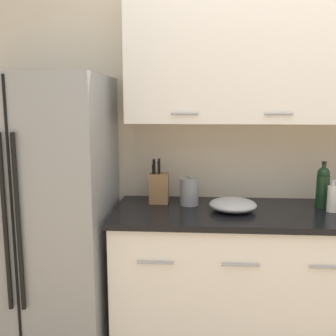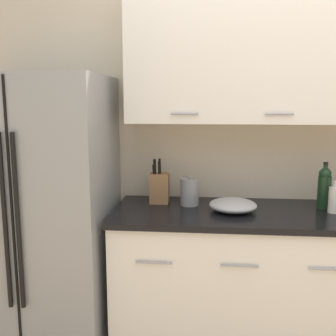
{
  "view_description": "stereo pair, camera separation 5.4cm",
  "coord_description": "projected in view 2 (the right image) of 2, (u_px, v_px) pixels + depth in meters",
  "views": [
    {
      "loc": [
        -0.64,
        -1.36,
        1.56
      ],
      "look_at": [
        -0.79,
        0.95,
        1.16
      ],
      "focal_mm": 42.0,
      "sensor_mm": 36.0,
      "label": 1
    },
    {
      "loc": [
        -0.58,
        -1.35,
        1.56
      ],
      "look_at": [
        -0.79,
        0.95,
        1.16
      ],
      "focal_mm": 42.0,
      "sensor_mm": 36.0,
      "label": 2
    }
  ],
  "objects": [
    {
      "name": "wine_bottle",
      "position": [
        324.0,
        187.0,
        2.37
      ],
      "size": [
        0.08,
        0.08,
        0.28
      ],
      "color": "black",
      "rests_on": "counter_unit"
    },
    {
      "name": "knife_block",
      "position": [
        159.0,
        187.0,
        2.51
      ],
      "size": [
        0.12,
        0.11,
        0.28
      ],
      "color": "olive",
      "rests_on": "counter_unit"
    },
    {
      "name": "counter_unit",
      "position": [
        271.0,
        282.0,
        2.4
      ],
      "size": [
        1.91,
        0.64,
        0.91
      ],
      "color": "black",
      "rests_on": "ground_plane"
    },
    {
      "name": "soap_dispenser",
      "position": [
        334.0,
        200.0,
        2.28
      ],
      "size": [
        0.06,
        0.06,
        0.19
      ],
      "color": "silver",
      "rests_on": "counter_unit"
    },
    {
      "name": "steel_canister",
      "position": [
        190.0,
        192.0,
        2.45
      ],
      "size": [
        0.12,
        0.12,
        0.19
      ],
      "color": "gray",
      "rests_on": "counter_unit"
    },
    {
      "name": "wall_back",
      "position": [
        289.0,
        116.0,
        2.51
      ],
      "size": [
        10.0,
        0.39,
        2.6
      ],
      "color": "beige",
      "rests_on": "ground_plane"
    },
    {
      "name": "mixing_bowl",
      "position": [
        233.0,
        205.0,
        2.32
      ],
      "size": [
        0.28,
        0.28,
        0.07
      ],
      "color": "#A3A3A5",
      "rests_on": "counter_unit"
    },
    {
      "name": "refrigerator",
      "position": [
        42.0,
        217.0,
        2.41
      ],
      "size": [
        0.83,
        0.75,
        1.7
      ],
      "color": "gray",
      "rests_on": "ground_plane"
    }
  ]
}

